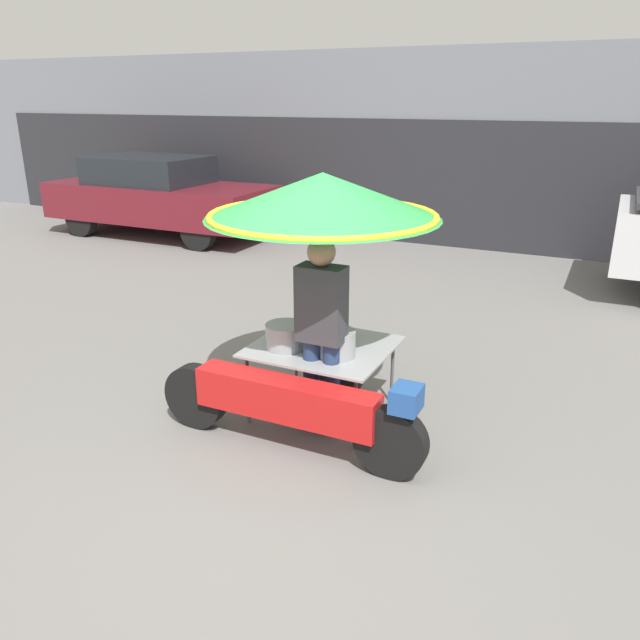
{
  "coord_description": "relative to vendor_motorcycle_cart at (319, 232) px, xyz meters",
  "views": [
    {
      "loc": [
        1.95,
        -3.41,
        2.68
      ],
      "look_at": [
        -0.18,
        1.05,
        0.9
      ],
      "focal_mm": 35.0,
      "sensor_mm": 36.0,
      "label": 1
    }
  ],
  "objects": [
    {
      "name": "vendor_motorcycle_cart",
      "position": [
        0.0,
        0.0,
        0.0
      ],
      "size": [
        2.3,
        1.91,
        2.12
      ],
      "color": "black",
      "rests_on": "ground"
    },
    {
      "name": "ground_plane",
      "position": [
        0.18,
        -1.02,
        -1.65
      ],
      "size": [
        36.0,
        36.0,
        0.0
      ],
      "primitive_type": "plane",
      "color": "slate"
    },
    {
      "name": "parked_car",
      "position": [
        -6.21,
        5.51,
        -0.84
      ],
      "size": [
        4.62,
        1.79,
        1.56
      ],
      "color": "black",
      "rests_on": "ground"
    },
    {
      "name": "potted_plant",
      "position": [
        -8.68,
        6.57,
        -1.03
      ],
      "size": [
        0.88,
        0.88,
        1.09
      ],
      "color": "gray",
      "rests_on": "ground"
    },
    {
      "name": "vendor_person",
      "position": [
        0.13,
        -0.22,
        -0.72
      ],
      "size": [
        0.38,
        0.22,
        1.67
      ],
      "color": "navy",
      "rests_on": "ground"
    },
    {
      "name": "shopfront_building",
      "position": [
        0.18,
        8.05,
        0.09
      ],
      "size": [
        28.0,
        2.06,
        3.51
      ],
      "color": "gray",
      "rests_on": "ground"
    }
  ]
}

